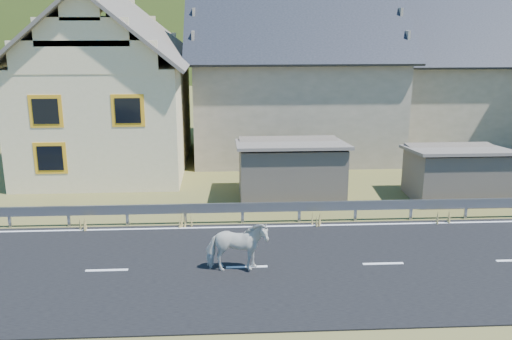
{
  "coord_description": "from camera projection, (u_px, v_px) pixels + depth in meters",
  "views": [
    {
      "loc": [
        -4.57,
        -15.12,
        7.12
      ],
      "look_at": [
        -3.65,
        1.5,
        2.53
      ],
      "focal_mm": 40.0,
      "sensor_mm": 36.0,
      "label": 1
    }
  ],
  "objects": [
    {
      "name": "ground",
      "position": [
        383.0,
        265.0,
        16.69
      ],
      "size": [
        160.0,
        160.0,
        0.0
      ],
      "primitive_type": "plane",
      "color": "#4A5020",
      "rests_on": "ground"
    },
    {
      "name": "road",
      "position": [
        383.0,
        264.0,
        16.69
      ],
      "size": [
        60.0,
        7.0,
        0.04
      ],
      "primitive_type": "cube",
      "color": "black",
      "rests_on": "ground"
    },
    {
      "name": "lane_markings",
      "position": [
        383.0,
        264.0,
        16.68
      ],
      "size": [
        60.0,
        6.6,
        0.01
      ],
      "primitive_type": "cube",
      "color": "silver",
      "rests_on": "road"
    },
    {
      "name": "guardrail",
      "position": [
        356.0,
        206.0,
        20.09
      ],
      "size": [
        28.1,
        0.09,
        0.75
      ],
      "color": "#93969B",
      "rests_on": "ground"
    },
    {
      "name": "shed_left",
      "position": [
        291.0,
        171.0,
        22.55
      ],
      "size": [
        4.3,
        3.3,
        2.4
      ],
      "primitive_type": "cube",
      "color": "#685C4F",
      "rests_on": "ground"
    },
    {
      "name": "shed_right",
      "position": [
        456.0,
        174.0,
        22.44
      ],
      "size": [
        3.8,
        2.9,
        2.2
      ],
      "primitive_type": "cube",
      "color": "#685C4F",
      "rests_on": "ground"
    },
    {
      "name": "house_cream",
      "position": [
        108.0,
        75.0,
        26.55
      ],
      "size": [
        7.8,
        9.8,
        8.3
      ],
      "color": "beige",
      "rests_on": "ground"
    },
    {
      "name": "house_stone_a",
      "position": [
        292.0,
        62.0,
        29.84
      ],
      "size": [
        10.8,
        9.8,
        8.9
      ],
      "color": "tan",
      "rests_on": "ground"
    },
    {
      "name": "house_stone_b",
      "position": [
        463.0,
        66.0,
        32.41
      ],
      "size": [
        9.8,
        8.8,
        8.1
      ],
      "color": "tan",
      "rests_on": "ground"
    },
    {
      "name": "mountain",
      "position": [
        252.0,
        95.0,
        195.53
      ],
      "size": [
        440.0,
        280.0,
        260.0
      ],
      "primitive_type": "ellipsoid",
      "color": "#283F14",
      "rests_on": "ground"
    },
    {
      "name": "horse",
      "position": [
        237.0,
        247.0,
        16.04
      ],
      "size": [
        0.84,
        1.76,
        1.47
      ],
      "primitive_type": "imported",
      "rotation": [
        0.0,
        0.0,
        1.6
      ],
      "color": "beige",
      "rests_on": "road"
    }
  ]
}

